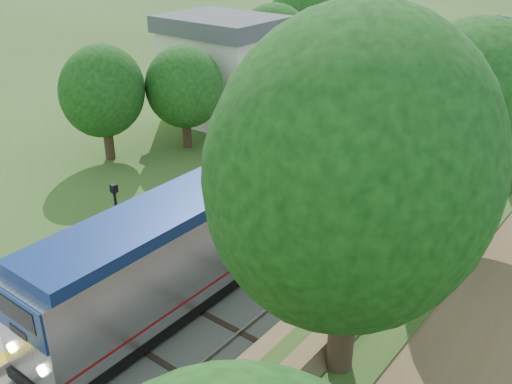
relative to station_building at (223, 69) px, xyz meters
The scene contains 6 objects.
platform 16.99m from the station_building, 57.86° to the right, with size 6.40×68.00×0.38m, color gray.
yellow_stripe 18.58m from the station_building, 50.24° to the right, with size 0.55×68.00×0.01m, color gold.
station_building is the anchor object (origin of this frame).
trees_behind_platform 9.76m from the station_building, 73.13° to the right, with size 7.82×53.32×7.21m.
lamppost_far 21.63m from the station_building, 61.31° to the right, with size 0.40×0.40×4.02m.
signal_farside 20.89m from the station_building, 14.76° to the right, with size 0.37×0.29×6.69m.
Camera 1 is at (14.37, -2.30, 14.55)m, focal length 40.00 mm.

